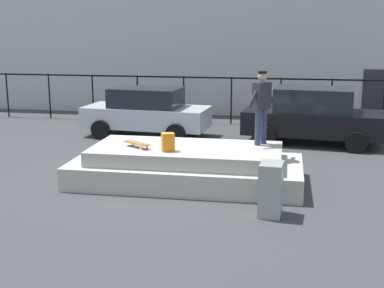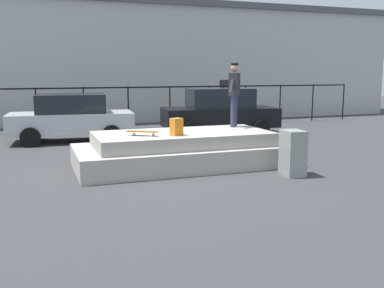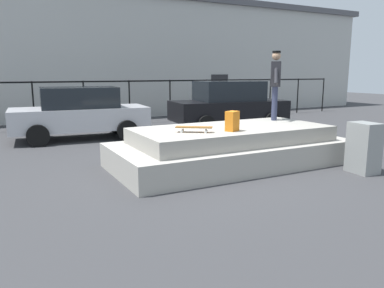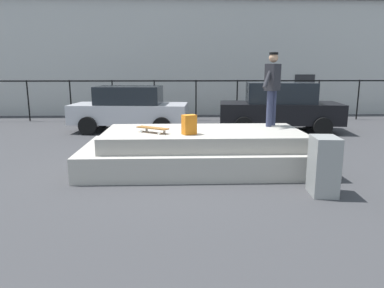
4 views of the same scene
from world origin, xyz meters
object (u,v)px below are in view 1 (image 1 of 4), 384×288
object	(u,v)px
backpack	(168,142)
car_black_sedan_mid	(313,116)
car_silver_sedan_near	(146,111)
skateboard	(137,143)
skateboarder	(262,102)
utility_box	(271,189)

from	to	relation	value
backpack	car_black_sedan_mid	xyz separation A→B (m)	(3.49, 5.43, -0.19)
car_silver_sedan_near	car_black_sedan_mid	world-z (taller)	car_black_sedan_mid
skateboard	backpack	world-z (taller)	backpack
skateboarder	utility_box	world-z (taller)	skateboarder
skateboarder	car_black_sedan_mid	bearing A→B (deg)	71.65
car_silver_sedan_near	skateboard	bearing A→B (deg)	-77.24
car_black_sedan_mid	utility_box	bearing A→B (deg)	-99.07
utility_box	backpack	bearing A→B (deg)	154.66
skateboarder	backpack	bearing A→B (deg)	-151.96
skateboard	car_black_sedan_mid	world-z (taller)	car_black_sedan_mid
skateboard	skateboarder	bearing A→B (deg)	16.88
car_silver_sedan_near	skateboarder	bearing A→B (deg)	-48.18
utility_box	car_black_sedan_mid	bearing A→B (deg)	86.07
skateboarder	skateboard	xyz separation A→B (m)	(-2.84, -0.86, -0.93)
car_silver_sedan_near	car_black_sedan_mid	bearing A→B (deg)	-2.14
skateboarder	skateboard	size ratio (longest dim) A/B	2.37
car_black_sedan_mid	skateboarder	bearing A→B (deg)	-108.35
backpack	car_silver_sedan_near	world-z (taller)	car_silver_sedan_near
car_black_sedan_mid	skateboard	bearing A→B (deg)	-129.46
car_black_sedan_mid	utility_box	distance (m)	6.94
skateboard	utility_box	world-z (taller)	utility_box
backpack	utility_box	bearing A→B (deg)	123.75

